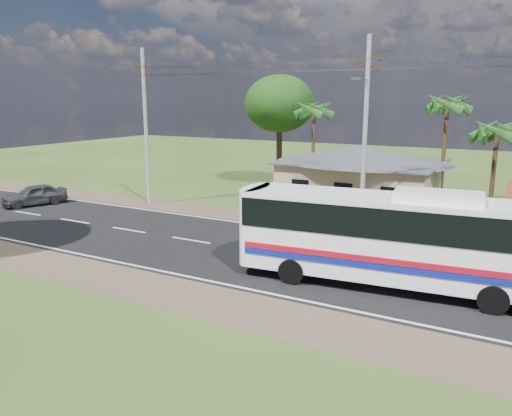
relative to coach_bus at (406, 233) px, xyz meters
The scene contains 11 objects.
ground 7.78m from the coach_bus, 167.90° to the left, with size 120.00×120.00×0.00m, color #2B4217.
road 7.78m from the coach_bus, 167.90° to the left, with size 120.00×16.00×0.03m.
house 15.84m from the coach_bus, 113.27° to the left, with size 12.40×10.00×5.00m.
utility_poles 9.87m from the coach_bus, 119.72° to the left, with size 32.80×2.22×11.00m.
palm_near 13.19m from the coach_bus, 79.88° to the left, with size 2.80×2.80×6.70m.
palm_mid 17.77m from the coach_bus, 94.22° to the left, with size 2.80×2.80×8.20m.
palm_far 21.30m from the coach_bus, 122.67° to the left, with size 2.80×2.80×7.70m.
tree_behind_house 25.26m from the coach_bus, 127.96° to the left, with size 6.00×6.00×9.61m.
coach_bus is the anchor object (origin of this frame).
motorcycle 7.63m from the coach_bus, 106.03° to the left, with size 0.66×1.88×0.99m, color black.
small_car 27.47m from the coach_bus, behind, with size 1.78×4.43×1.51m, color #2C2C2E.
Camera 1 is at (11.23, -21.29, 7.62)m, focal length 35.00 mm.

